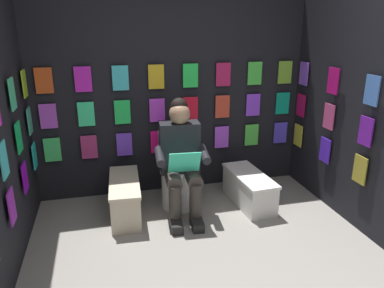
# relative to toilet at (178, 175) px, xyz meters

# --- Properties ---
(display_wall_back) EXTENTS (3.14, 0.14, 2.18)m
(display_wall_back) POSITION_rel_toilet_xyz_m (-0.04, -0.44, 0.76)
(display_wall_back) COLOR black
(display_wall_back) RESTS_ON ground
(display_wall_left) EXTENTS (0.14, 2.07, 2.18)m
(display_wall_left) POSITION_rel_toilet_xyz_m (-1.61, 0.64, 0.76)
(display_wall_left) COLOR black
(display_wall_left) RESTS_ON ground
(toilet) EXTENTS (0.42, 0.57, 0.77)m
(toilet) POSITION_rel_toilet_xyz_m (0.00, 0.00, 0.00)
(toilet) COLOR white
(toilet) RESTS_ON ground
(person_reading) EXTENTS (0.55, 0.70, 1.19)m
(person_reading) POSITION_rel_toilet_xyz_m (0.01, 0.23, 0.27)
(person_reading) COLOR black
(person_reading) RESTS_ON ground
(comic_longbox_near) EXTENTS (0.34, 0.84, 0.38)m
(comic_longbox_near) POSITION_rel_toilet_xyz_m (0.59, 0.13, -0.13)
(comic_longbox_near) COLOR beige
(comic_longbox_near) RESTS_ON ground
(comic_longbox_far) EXTENTS (0.37, 0.81, 0.35)m
(comic_longbox_far) POSITION_rel_toilet_xyz_m (-0.74, 0.21, -0.15)
(comic_longbox_far) COLOR white
(comic_longbox_far) RESTS_ON ground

